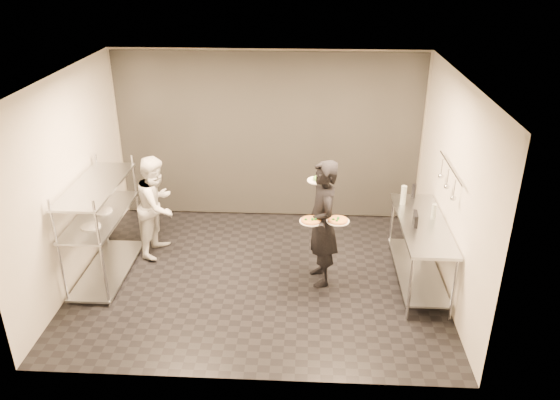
# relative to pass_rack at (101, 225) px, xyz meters

# --- Properties ---
(room_shell) EXTENTS (5.00, 4.00, 2.80)m
(room_shell) POSITION_rel_pass_rack_xyz_m (2.15, 1.18, 0.63)
(room_shell) COLOR black
(room_shell) RESTS_ON ground
(pass_rack) EXTENTS (0.60, 1.60, 1.50)m
(pass_rack) POSITION_rel_pass_rack_xyz_m (0.00, 0.00, 0.00)
(pass_rack) COLOR #B3B5BA
(pass_rack) RESTS_ON ground
(prep_counter) EXTENTS (0.60, 1.80, 0.92)m
(prep_counter) POSITION_rel_pass_rack_xyz_m (4.33, 0.00, -0.14)
(prep_counter) COLOR #B3B5BA
(prep_counter) RESTS_ON ground
(utensil_rail) EXTENTS (0.07, 1.20, 0.31)m
(utensil_rail) POSITION_rel_pass_rack_xyz_m (4.58, 0.00, 0.78)
(utensil_rail) COLOR #B3B5BA
(utensil_rail) RESTS_ON room_shell
(waiter) EXTENTS (0.56, 0.72, 1.76)m
(waiter) POSITION_rel_pass_rack_xyz_m (3.00, -0.03, 0.11)
(waiter) COLOR black
(waiter) RESTS_ON ground
(chef) EXTENTS (0.71, 0.84, 1.52)m
(chef) POSITION_rel_pass_rack_xyz_m (0.60, 0.65, -0.01)
(chef) COLOR white
(chef) RESTS_ON ground
(pizza_plate_near) EXTENTS (0.30, 0.30, 0.05)m
(pizza_plate_near) POSITION_rel_pass_rack_xyz_m (2.85, -0.25, 0.27)
(pizza_plate_near) COLOR silver
(pizza_plate_near) RESTS_ON waiter
(pizza_plate_far) EXTENTS (0.30, 0.30, 0.05)m
(pizza_plate_far) POSITION_rel_pass_rack_xyz_m (3.20, -0.21, 0.26)
(pizza_plate_far) COLOR silver
(pizza_plate_far) RESTS_ON waiter
(salad_plate) EXTENTS (0.29, 0.29, 0.07)m
(salad_plate) POSITION_rel_pass_rack_xyz_m (2.94, 0.27, 0.62)
(salad_plate) COLOR silver
(salad_plate) RESTS_ON waiter
(pos_monitor) EXTENTS (0.07, 0.23, 0.16)m
(pos_monitor) POSITION_rel_pass_rack_xyz_m (4.21, -0.06, 0.23)
(pos_monitor) COLOR black
(pos_monitor) RESTS_ON prep_counter
(bottle_green) EXTENTS (0.08, 0.08, 0.28)m
(bottle_green) POSITION_rel_pass_rack_xyz_m (4.14, 0.56, 0.29)
(bottle_green) COLOR #97A497
(bottle_green) RESTS_ON prep_counter
(bottle_clear) EXTENTS (0.06, 0.06, 0.22)m
(bottle_clear) POSITION_rel_pass_rack_xyz_m (4.48, 0.12, 0.26)
(bottle_clear) COLOR #97A497
(bottle_clear) RESTS_ON prep_counter
(bottle_dark) EXTENTS (0.06, 0.06, 0.20)m
(bottle_dark) POSITION_rel_pass_rack_xyz_m (4.33, 0.80, 0.25)
(bottle_dark) COLOR black
(bottle_dark) RESTS_ON prep_counter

